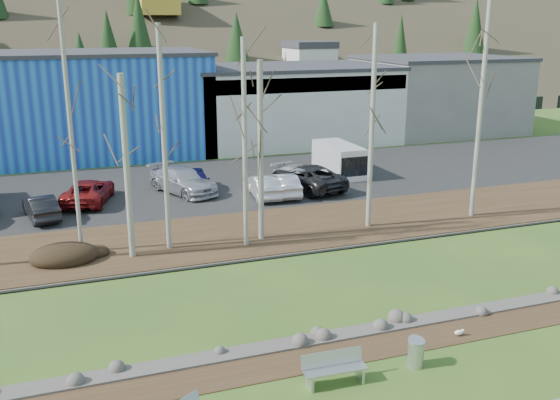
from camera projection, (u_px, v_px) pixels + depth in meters
name	position (u px, v px, depth m)	size (l,w,h in m)	color
ground	(359.00, 388.00, 18.65)	(200.00, 200.00, 0.00)	#33531E
dirt_strip	(330.00, 354.00, 20.55)	(80.00, 1.80, 0.03)	#382616
near_bank_rocks	(318.00, 340.00, 21.46)	(80.00, 0.80, 0.50)	#47423D
river	(278.00, 293.00, 25.17)	(80.00, 8.00, 0.90)	black
far_bank_rocks	(249.00, 258.00, 28.88)	(80.00, 0.80, 0.46)	#47423D
far_bank	(231.00, 235.00, 31.76)	(80.00, 7.00, 0.15)	#382616
parking_lot	(189.00, 186.00, 41.27)	(80.00, 14.00, 0.14)	black
building_blue	(80.00, 103.00, 50.89)	(20.40, 12.24, 8.30)	#1D3AA8
building_white	(286.00, 103.00, 56.89)	(18.36, 12.24, 6.80)	beige
building_grey	(437.00, 94.00, 62.00)	(14.28, 12.24, 7.30)	slate
bench_intact	(334.00, 368.00, 18.80)	(1.97, 0.68, 0.97)	#B2B5B7
litter_bin	(416.00, 354.00, 19.72)	(0.51, 0.51, 0.88)	#B2B5B7
seagull	(459.00, 332.00, 21.66)	(0.38, 0.19, 0.28)	gold
dirt_mound	(64.00, 255.00, 28.10)	(3.05, 2.15, 0.60)	black
birch_1	(71.00, 130.00, 27.73)	(0.19, 0.19, 11.56)	#B1ADA0
birch_2	(127.00, 168.00, 27.61)	(0.28, 0.28, 8.30)	#B1ADA0
birch_3	(164.00, 141.00, 28.37)	(0.23, 0.23, 10.37)	#B1ADA0
birch_4	(261.00, 152.00, 29.92)	(0.28, 0.28, 8.72)	#B1ADA0
birch_5	(245.00, 145.00, 28.87)	(0.23, 0.23, 9.77)	#B1ADA0
birch_6	(372.00, 129.00, 31.60)	(0.25, 0.25, 10.37)	#B1ADA0
birch_7	(480.00, 110.00, 33.21)	(0.25, 0.25, 11.80)	#B1ADA0
car_1	(41.00, 207.00, 34.06)	(1.39, 3.98, 1.31)	black
car_2	(88.00, 191.00, 37.09)	(2.34, 5.08, 1.41)	maroon
car_3	(183.00, 180.00, 39.24)	(2.23, 5.48, 1.59)	#A6A7AE
car_4	(195.00, 181.00, 39.48)	(1.71, 4.26, 1.45)	#15114D
car_5	(264.00, 186.00, 38.33)	(1.45, 4.17, 1.37)	silver
car_6	(308.00, 177.00, 40.08)	(2.67, 5.80, 1.61)	black
car_7	(303.00, 177.00, 40.57)	(1.87, 4.60, 1.33)	silver
car_8	(301.00, 177.00, 40.53)	(1.87, 4.60, 1.33)	silver
car_9	(283.00, 184.00, 38.73)	(1.45, 4.17, 1.37)	silver
van_white	(340.00, 160.00, 43.71)	(2.08, 4.95, 2.16)	white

